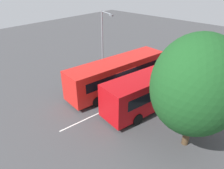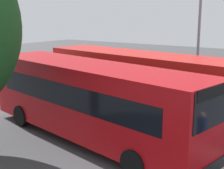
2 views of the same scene
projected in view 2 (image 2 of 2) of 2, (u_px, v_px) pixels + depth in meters
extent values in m
plane|color=#424244|center=(109.00, 122.00, 15.16)|extent=(72.22, 72.22, 0.00)
cube|color=#B70C11|center=(90.00, 98.00, 12.81)|extent=(10.78, 4.22, 2.71)
cube|color=black|center=(213.00, 107.00, 9.03)|extent=(0.49, 2.16, 1.14)
cube|color=black|center=(112.00, 86.00, 13.57)|extent=(8.72, 1.59, 0.87)
cube|color=black|center=(65.00, 96.00, 11.92)|extent=(8.72, 1.59, 0.87)
cube|color=black|center=(215.00, 91.00, 8.92)|extent=(0.44, 1.96, 0.32)
cube|color=black|center=(210.00, 169.00, 9.41)|extent=(0.49, 2.25, 0.36)
cylinder|color=black|center=(178.00, 143.00, 11.54)|extent=(0.96, 0.43, 0.93)
cylinder|color=black|center=(134.00, 164.00, 9.92)|extent=(0.96, 0.43, 0.93)
cylinder|color=black|center=(64.00, 106.00, 16.21)|extent=(0.96, 0.43, 0.93)
cylinder|color=black|center=(21.00, 116.00, 14.60)|extent=(0.96, 0.43, 0.93)
cube|color=red|center=(137.00, 80.00, 16.37)|extent=(10.75, 3.85, 2.71)
cube|color=black|center=(152.00, 71.00, 17.15)|extent=(8.76, 1.27, 0.87)
cube|color=black|center=(121.00, 77.00, 15.44)|extent=(8.76, 1.27, 0.87)
cylinder|color=black|center=(209.00, 112.00, 15.21)|extent=(0.96, 0.40, 0.93)
cylinder|color=black|center=(182.00, 124.00, 13.54)|extent=(0.96, 0.40, 0.93)
cylinder|color=black|center=(106.00, 89.00, 19.71)|extent=(0.96, 0.40, 0.93)
cylinder|color=black|center=(76.00, 96.00, 18.04)|extent=(0.96, 0.40, 0.93)
cylinder|color=gray|center=(198.00, 41.00, 17.95)|extent=(0.16, 0.16, 6.93)
cube|color=silver|center=(109.00, 122.00, 15.15)|extent=(14.95, 2.11, 0.01)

